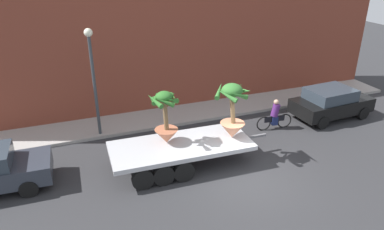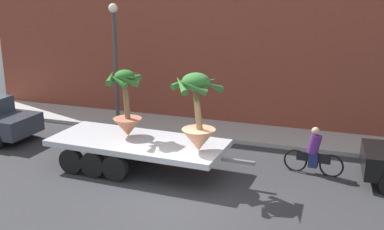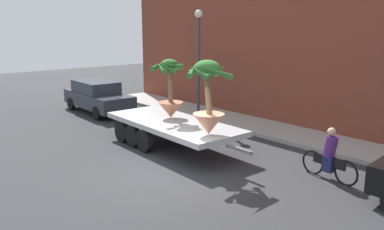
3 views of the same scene
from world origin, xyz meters
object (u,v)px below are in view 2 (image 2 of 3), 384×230
object	(u,v)px
potted_palm_middle	(126,106)
potted_palm_rear	(197,114)
cyclist	(314,153)
flatbed_trailer	(131,146)
street_lamp	(115,49)

from	to	relation	value
potted_palm_middle	potted_palm_rear	bearing A→B (deg)	-11.75
potted_palm_rear	potted_palm_middle	distance (m)	2.63
potted_palm_middle	cyclist	xyz separation A→B (m)	(5.77, 1.19, -1.30)
flatbed_trailer	street_lamp	xyz separation A→B (m)	(-2.43, 3.65, 2.47)
flatbed_trailer	cyclist	world-z (taller)	cyclist
potted_palm_rear	potted_palm_middle	size ratio (longest dim) A/B	1.07
potted_palm_middle	cyclist	bearing A→B (deg)	11.67
potted_palm_rear	street_lamp	distance (m)	6.25
cyclist	street_lamp	xyz separation A→B (m)	(-7.95, 2.17, 2.56)
potted_palm_middle	street_lamp	xyz separation A→B (m)	(-2.18, 3.36, 1.27)
cyclist	flatbed_trailer	bearing A→B (deg)	-164.96
flatbed_trailer	potted_palm_middle	bearing A→B (deg)	131.27
flatbed_trailer	potted_palm_middle	size ratio (longest dim) A/B	3.06
street_lamp	flatbed_trailer	bearing A→B (deg)	-56.33
flatbed_trailer	street_lamp	bearing A→B (deg)	123.67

